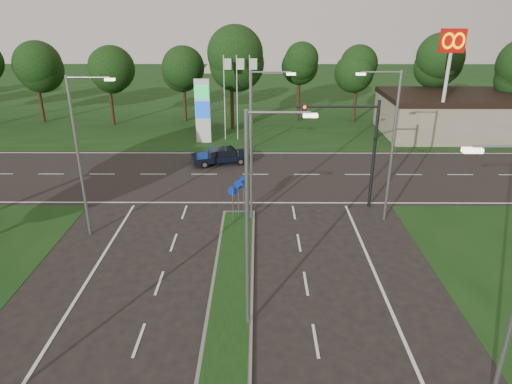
{
  "coord_description": "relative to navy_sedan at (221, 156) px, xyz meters",
  "views": [
    {
      "loc": [
        1.21,
        -9.42,
        12.33
      ],
      "look_at": [
        1.09,
        15.1,
        2.2
      ],
      "focal_mm": 32.0,
      "sensor_mm": 36.0,
      "label": 1
    }
  ],
  "objects": [
    {
      "name": "median_signs",
      "position": [
        1.88,
        -10.25,
        1.02
      ],
      "size": [
        1.16,
        1.76,
        2.38
      ],
      "color": "gray",
      "rests_on": "ground"
    },
    {
      "name": "navy_sedan",
      "position": [
        0.0,
        0.0,
        0.0
      ],
      "size": [
        5.0,
        3.07,
        1.28
      ],
      "rotation": [
        0.0,
        0.0,
        1.84
      ],
      "color": "black",
      "rests_on": "ground"
    },
    {
      "name": "streetlight_left_far",
      "position": [
        -6.41,
        -12.65,
        4.39
      ],
      "size": [
        2.53,
        0.22,
        9.0
      ],
      "color": "gray",
      "rests_on": "ground"
    },
    {
      "name": "treeline_far",
      "position": [
        1.99,
        13.28,
        6.14
      ],
      "size": [
        6.0,
        6.0,
        9.9
      ],
      "color": "black",
      "rests_on": "ground"
    },
    {
      "name": "commercial_building",
      "position": [
        23.88,
        9.35,
        1.31
      ],
      "size": [
        16.0,
        9.0,
        4.0
      ],
      "primitive_type": "cube",
      "color": "gray",
      "rests_on": "ground"
    },
    {
      "name": "median_kerb",
      "position": [
        1.88,
        -22.65,
        -0.63
      ],
      "size": [
        2.0,
        26.0,
        0.12
      ],
      "primitive_type": "cube",
      "color": "slate",
      "rests_on": "ground"
    },
    {
      "name": "streetlight_median_near",
      "position": [
        2.89,
        -20.65,
        4.39
      ],
      "size": [
        2.53,
        0.22,
        9.0
      ],
      "color": "gray",
      "rests_on": "ground"
    },
    {
      "name": "gas_pylon",
      "position": [
        -1.9,
        6.39,
        2.51
      ],
      "size": [
        5.8,
        1.26,
        8.0
      ],
      "color": "silver",
      "rests_on": "ground"
    },
    {
      "name": "streetlight_median_far",
      "position": [
        2.89,
        -10.65,
        4.39
      ],
      "size": [
        2.53,
        0.22,
        9.0
      ],
      "color": "gray",
      "rests_on": "ground"
    },
    {
      "name": "streetlight_right_far",
      "position": [
        10.68,
        -10.65,
        4.39
      ],
      "size": [
        2.53,
        0.22,
        9.0
      ],
      "rotation": [
        0.0,
        0.0,
        3.14
      ],
      "color": "gray",
      "rests_on": "ground"
    },
    {
      "name": "cross_road",
      "position": [
        1.88,
        -2.65,
        -0.69
      ],
      "size": [
        160.0,
        12.0,
        0.02
      ],
      "primitive_type": "cube",
      "color": "black",
      "rests_on": "ground"
    },
    {
      "name": "verge_far",
      "position": [
        1.88,
        28.35,
        -0.69
      ],
      "size": [
        160.0,
        50.0,
        0.02
      ],
      "primitive_type": "cube",
      "color": "#123311",
      "rests_on": "ground"
    },
    {
      "name": "mcdonalds_sign",
      "position": [
        19.88,
        5.32,
        7.3
      ],
      "size": [
        2.2,
        0.47,
        10.4
      ],
      "color": "silver",
      "rests_on": "ground"
    },
    {
      "name": "traffic_signal",
      "position": [
        9.07,
        -8.66,
        3.96
      ],
      "size": [
        5.1,
        0.42,
        7.0
      ],
      "color": "black",
      "rests_on": "ground"
    }
  ]
}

